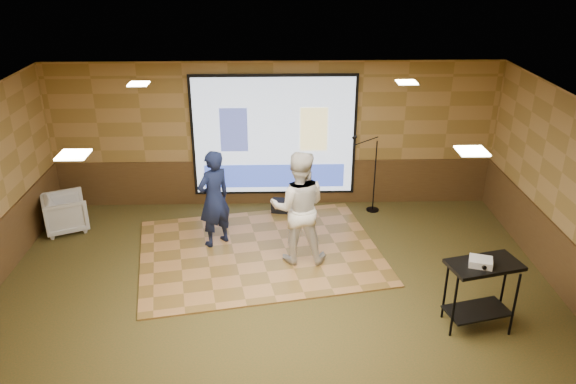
{
  "coord_description": "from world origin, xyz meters",
  "views": [
    {
      "loc": [
        -0.01,
        -7.32,
        5.12
      ],
      "look_at": [
        0.22,
        1.15,
        1.3
      ],
      "focal_mm": 35.0,
      "sensor_mm": 36.0,
      "label": 1
    }
  ],
  "objects_px": {
    "dance_floor": "(260,251)",
    "projector_screen": "(274,138)",
    "av_table": "(482,282)",
    "player_left": "(214,199)",
    "mic_stand": "(371,188)",
    "projector": "(481,262)",
    "banquet_chair": "(65,213)",
    "duffel_bag": "(283,206)",
    "player_right": "(298,208)"
  },
  "relations": [
    {
      "from": "player_left",
      "to": "duffel_bag",
      "type": "bearing_deg",
      "value": -174.33
    },
    {
      "from": "banquet_chair",
      "to": "dance_floor",
      "type": "bearing_deg",
      "value": -128.75
    },
    {
      "from": "dance_floor",
      "to": "player_right",
      "type": "height_order",
      "value": "player_right"
    },
    {
      "from": "av_table",
      "to": "projector",
      "type": "xyz_separation_m",
      "value": [
        -0.08,
        -0.05,
        0.35
      ]
    },
    {
      "from": "player_left",
      "to": "mic_stand",
      "type": "relative_size",
      "value": 1.1
    },
    {
      "from": "dance_floor",
      "to": "player_left",
      "type": "height_order",
      "value": "player_left"
    },
    {
      "from": "player_left",
      "to": "projector",
      "type": "xyz_separation_m",
      "value": [
        3.88,
        -2.53,
        0.18
      ]
    },
    {
      "from": "mic_stand",
      "to": "banquet_chair",
      "type": "xyz_separation_m",
      "value": [
        -5.97,
        -0.68,
        -0.14
      ]
    },
    {
      "from": "banquet_chair",
      "to": "duffel_bag",
      "type": "bearing_deg",
      "value": -105.55
    },
    {
      "from": "projector",
      "to": "mic_stand",
      "type": "relative_size",
      "value": 0.19
    },
    {
      "from": "mic_stand",
      "to": "player_right",
      "type": "bearing_deg",
      "value": -125.88
    },
    {
      "from": "dance_floor",
      "to": "av_table",
      "type": "distance_m",
      "value": 3.91
    },
    {
      "from": "projector",
      "to": "mic_stand",
      "type": "height_order",
      "value": "mic_stand"
    },
    {
      "from": "player_right",
      "to": "mic_stand",
      "type": "relative_size",
      "value": 1.22
    },
    {
      "from": "banquet_chair",
      "to": "duffel_bag",
      "type": "relative_size",
      "value": 1.8
    },
    {
      "from": "projector_screen",
      "to": "av_table",
      "type": "bearing_deg",
      "value": -55.54
    },
    {
      "from": "player_left",
      "to": "duffel_bag",
      "type": "height_order",
      "value": "player_left"
    },
    {
      "from": "projector",
      "to": "duffel_bag",
      "type": "xyz_separation_m",
      "value": [
        -2.64,
        3.83,
        -0.97
      ]
    },
    {
      "from": "projector_screen",
      "to": "duffel_bag",
      "type": "xyz_separation_m",
      "value": [
        0.16,
        -0.42,
        -1.34
      ]
    },
    {
      "from": "projector_screen",
      "to": "projector",
      "type": "distance_m",
      "value": 5.1
    },
    {
      "from": "player_left",
      "to": "mic_stand",
      "type": "height_order",
      "value": "player_left"
    },
    {
      "from": "duffel_bag",
      "to": "av_table",
      "type": "bearing_deg",
      "value": -54.22
    },
    {
      "from": "dance_floor",
      "to": "banquet_chair",
      "type": "xyz_separation_m",
      "value": [
        -3.72,
        0.98,
        0.34
      ]
    },
    {
      "from": "player_right",
      "to": "av_table",
      "type": "xyz_separation_m",
      "value": [
        2.49,
        -1.89,
        -0.27
      ]
    },
    {
      "from": "player_left",
      "to": "dance_floor",
      "type": "bearing_deg",
      "value": 118.53
    },
    {
      "from": "dance_floor",
      "to": "banquet_chair",
      "type": "bearing_deg",
      "value": 165.3
    },
    {
      "from": "dance_floor",
      "to": "mic_stand",
      "type": "height_order",
      "value": "mic_stand"
    },
    {
      "from": "duffel_bag",
      "to": "player_left",
      "type": "bearing_deg",
      "value": -133.66
    },
    {
      "from": "banquet_chair",
      "to": "projector_screen",
      "type": "bearing_deg",
      "value": -99.39
    },
    {
      "from": "projector",
      "to": "duffel_bag",
      "type": "height_order",
      "value": "projector"
    },
    {
      "from": "player_right",
      "to": "av_table",
      "type": "height_order",
      "value": "player_right"
    },
    {
      "from": "projector_screen",
      "to": "player_left",
      "type": "height_order",
      "value": "projector_screen"
    },
    {
      "from": "av_table",
      "to": "dance_floor",
      "type": "bearing_deg",
      "value": 145.42
    },
    {
      "from": "projector_screen",
      "to": "duffel_bag",
      "type": "relative_size",
      "value": 7.67
    },
    {
      "from": "projector_screen",
      "to": "dance_floor",
      "type": "bearing_deg",
      "value": -97.75
    },
    {
      "from": "dance_floor",
      "to": "banquet_chair",
      "type": "height_order",
      "value": "banquet_chair"
    },
    {
      "from": "mic_stand",
      "to": "player_left",
      "type": "bearing_deg",
      "value": -153.0
    },
    {
      "from": "mic_stand",
      "to": "duffel_bag",
      "type": "distance_m",
      "value": 1.84
    },
    {
      "from": "projector_screen",
      "to": "duffel_bag",
      "type": "distance_m",
      "value": 1.42
    },
    {
      "from": "projector_screen",
      "to": "dance_floor",
      "type": "distance_m",
      "value": 2.51
    },
    {
      "from": "duffel_bag",
      "to": "banquet_chair",
      "type": "bearing_deg",
      "value": -171.5
    },
    {
      "from": "player_right",
      "to": "av_table",
      "type": "distance_m",
      "value": 3.13
    },
    {
      "from": "dance_floor",
      "to": "projector",
      "type": "bearing_deg",
      "value": -35.92
    },
    {
      "from": "projector_screen",
      "to": "player_right",
      "type": "height_order",
      "value": "projector_screen"
    },
    {
      "from": "player_left",
      "to": "player_right",
      "type": "relative_size",
      "value": 0.9
    },
    {
      "from": "duffel_bag",
      "to": "dance_floor",
      "type": "bearing_deg",
      "value": -105.26
    },
    {
      "from": "dance_floor",
      "to": "projector_screen",
      "type": "bearing_deg",
      "value": 82.25
    },
    {
      "from": "dance_floor",
      "to": "player_right",
      "type": "relative_size",
      "value": 2.1
    },
    {
      "from": "mic_stand",
      "to": "projector",
      "type": "bearing_deg",
      "value": -74.86
    },
    {
      "from": "av_table",
      "to": "player_left",
      "type": "bearing_deg",
      "value": 147.92
    }
  ]
}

